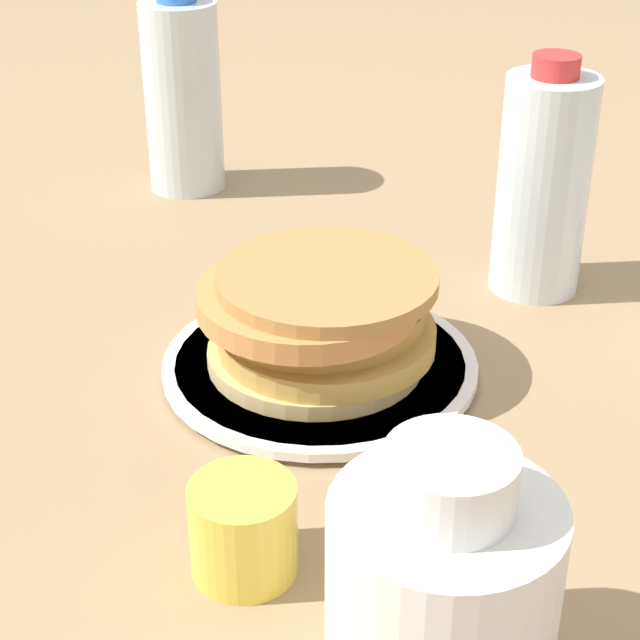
{
  "coord_description": "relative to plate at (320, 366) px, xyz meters",
  "views": [
    {
      "loc": [
        0.28,
        -0.63,
        0.43
      ],
      "look_at": [
        -0.02,
        -0.01,
        0.05
      ],
      "focal_mm": 60.0,
      "sensor_mm": 36.0,
      "label": 1
    }
  ],
  "objects": [
    {
      "name": "water_bottle_near",
      "position": [
        0.1,
        0.21,
        0.09
      ],
      "size": [
        0.08,
        0.08,
        0.21
      ],
      "color": "silver",
      "rests_on": "ground_plane"
    },
    {
      "name": "cream_jug",
      "position": [
        0.18,
        -0.24,
        0.06
      ],
      "size": [
        0.12,
        0.12,
        0.15
      ],
      "color": "white",
      "rests_on": "ground_plane"
    },
    {
      "name": "plate",
      "position": [
        0.0,
        0.0,
        0.0
      ],
      "size": [
        0.24,
        0.24,
        0.01
      ],
      "color": "white",
      "rests_on": "ground_plane"
    },
    {
      "name": "juice_glass",
      "position": [
        0.05,
        -0.21,
        0.02
      ],
      "size": [
        0.06,
        0.06,
        0.06
      ],
      "color": "yellow",
      "rests_on": "ground_plane"
    },
    {
      "name": "water_bottle_far",
      "position": [
        -0.29,
        0.28,
        0.09
      ],
      "size": [
        0.08,
        0.08,
        0.21
      ],
      "color": "silver",
      "rests_on": "ground_plane"
    },
    {
      "name": "ground_plane",
      "position": [
        0.02,
        0.01,
        -0.01
      ],
      "size": [
        4.0,
        4.0,
        0.0
      ],
      "primitive_type": "plane",
      "color": "#9E7F5B"
    },
    {
      "name": "pancake_stack",
      "position": [
        -0.0,
        0.0,
        0.04
      ],
      "size": [
        0.18,
        0.18,
        0.07
      ],
      "color": "#D6B779",
      "rests_on": "plate"
    }
  ]
}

